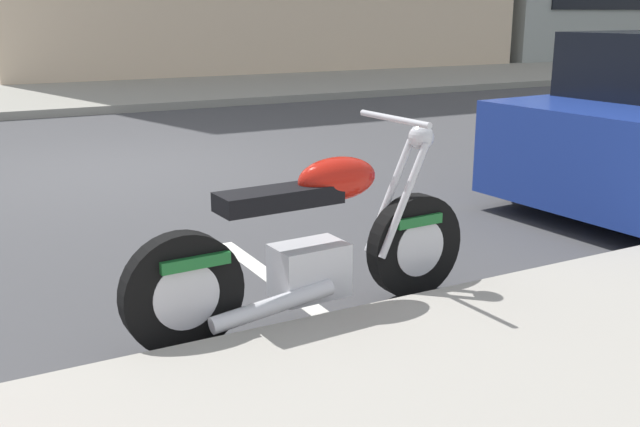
% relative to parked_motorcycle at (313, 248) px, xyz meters
% --- Properties ---
extents(ground_plane, '(260.00, 260.00, 0.00)m').
position_rel_parked_motorcycle_xyz_m(ground_plane, '(0.07, 4.57, -0.43)').
color(ground_plane, '#3D3D3F').
extents(sidewalk_far_curb, '(120.00, 5.00, 0.14)m').
position_rel_parked_motorcycle_xyz_m(sidewalk_far_curb, '(12.07, 11.77, -0.36)').
color(sidewalk_far_curb, gray).
rests_on(sidewalk_far_curb, ground).
extents(parking_stall_stripe, '(0.12, 2.20, 0.01)m').
position_rel_parked_motorcycle_xyz_m(parking_stall_stripe, '(0.07, 0.47, -0.42)').
color(parking_stall_stripe, silver).
rests_on(parking_stall_stripe, ground).
extents(parked_motorcycle, '(2.11, 0.62, 1.11)m').
position_rel_parked_motorcycle_xyz_m(parked_motorcycle, '(0.00, 0.00, 0.00)').
color(parked_motorcycle, black).
rests_on(parked_motorcycle, ground).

